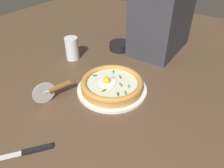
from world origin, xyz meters
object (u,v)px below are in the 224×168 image
object	(u,v)px
pizza_cutter	(54,89)
pizza	(112,84)
side_bowl	(120,46)
drinking_glass	(72,50)
table_knife	(26,151)

from	to	relation	value
pizza_cutter	pizza	bearing A→B (deg)	136.92
side_bowl	drinking_glass	distance (m)	0.27
pizza	side_bowl	world-z (taller)	pizza
side_bowl	table_knife	xyz separation A→B (m)	(0.73, 0.14, -0.02)
drinking_glass	table_knife	bearing A→B (deg)	28.88
pizza	drinking_glass	world-z (taller)	drinking_glass
side_bowl	drinking_glass	size ratio (longest dim) A/B	1.01
side_bowl	pizza_cutter	distance (m)	0.50
table_knife	drinking_glass	distance (m)	0.58
pizza_cutter	drinking_glass	distance (m)	0.32
pizza	side_bowl	bearing A→B (deg)	-152.07
side_bowl	pizza_cutter	xyz separation A→B (m)	(0.50, 0.02, 0.03)
pizza	side_bowl	size ratio (longest dim) A/B	2.20
pizza_cutter	drinking_glass	world-z (taller)	drinking_glass
side_bowl	drinking_glass	bearing A→B (deg)	-32.12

